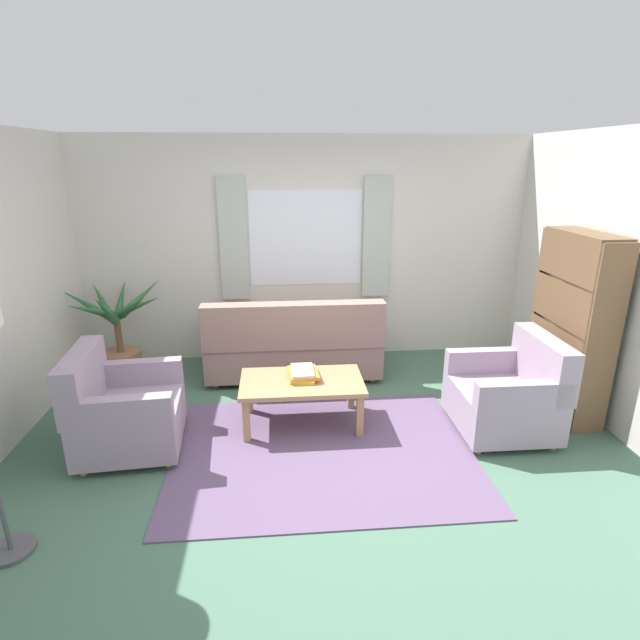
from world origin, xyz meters
The scene contains 11 objects.
ground_plane centered at (0.00, 0.00, 0.00)m, with size 6.24×6.24×0.00m, color #476B56.
wall_back centered at (0.00, 2.26, 1.30)m, with size 5.32×0.12×2.60m, color silver.
window_with_curtains centered at (0.00, 2.18, 1.45)m, with size 1.98×0.07×1.40m.
area_rug centered at (0.00, 0.00, 0.01)m, with size 2.47×1.87×0.01m, color #604C6B.
couch centered at (-0.18, 1.56, 0.37)m, with size 1.90×0.82×0.92m.
armchair_left centered at (-1.65, 0.21, 0.35)m, with size 0.88×0.90×0.88m.
armchair_right centered at (1.67, 0.22, 0.35)m, with size 0.82×0.84×0.88m.
coffee_table centered at (-0.15, 0.48, 0.38)m, with size 1.10×0.64×0.44m.
book_stack_on_table centered at (-0.13, 0.54, 0.48)m, with size 0.29×0.36×0.08m.
potted_plant centered at (-2.10, 1.73, 0.48)m, with size 1.10×1.14×1.11m.
bookshelf centered at (2.34, 0.54, 0.88)m, with size 0.30×0.94×1.72m.
Camera 1 is at (-0.33, -3.56, 2.33)m, focal length 27.78 mm.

